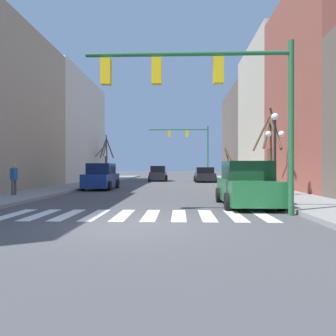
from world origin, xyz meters
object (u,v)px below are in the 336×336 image
at_px(street_lamp_right_corner, 275,137).
at_px(car_parked_right_far, 101,177).
at_px(traffic_signal_near, 211,86).
at_px(car_parked_left_near, 158,174).
at_px(street_tree_left_near, 270,154).
at_px(street_tree_right_near, 227,162).
at_px(street_tree_left_far, 106,159).
at_px(pedestrian_on_right_sidewalk, 14,176).
at_px(pedestrian_waiting_at_curb, 250,173).
at_px(car_parked_right_mid, 246,185).
at_px(car_parked_left_far, 205,175).
at_px(traffic_signal_far, 191,141).

distance_m(street_lamp_right_corner, car_parked_right_far, 12.26).
relative_size(traffic_signal_near, car_parked_left_near, 1.63).
height_order(street_tree_left_near, street_tree_right_near, street_tree_left_near).
bearing_deg(street_tree_left_far, pedestrian_on_right_sidewalk, -90.00).
xyz_separation_m(car_parked_right_far, pedestrian_waiting_at_curb, (10.72, 1.96, 0.24)).
bearing_deg(street_tree_left_far, car_parked_right_mid, -64.92).
distance_m(car_parked_right_far, street_tree_left_near, 11.37).
xyz_separation_m(car_parked_right_mid, street_tree_left_far, (-10.99, 23.50, 1.69)).
distance_m(traffic_signal_near, pedestrian_on_right_sidewalk, 11.26).
height_order(car_parked_right_far, pedestrian_on_right_sidewalk, car_parked_right_far).
distance_m(car_parked_left_far, pedestrian_on_right_sidewalk, 21.35).
bearing_deg(street_tree_left_far, car_parked_left_near, -2.32).
bearing_deg(street_lamp_right_corner, street_tree_left_near, 78.13).
xyz_separation_m(traffic_signal_far, street_tree_left_near, (4.02, -21.98, -2.59)).
relative_size(street_tree_left_far, street_tree_left_near, 1.01).
bearing_deg(pedestrian_on_right_sidewalk, pedestrian_waiting_at_curb, -56.96).
xyz_separation_m(car_parked_left_far, street_tree_right_near, (3.21, 6.10, 1.43)).
bearing_deg(street_lamp_right_corner, car_parked_left_near, 109.12).
xyz_separation_m(street_tree_left_far, street_tree_left_near, (13.75, -16.81, -0.17)).
relative_size(street_lamp_right_corner, street_tree_left_far, 0.80).
distance_m(car_parked_left_far, car_parked_left_near, 5.37).
distance_m(car_parked_right_mid, street_tree_left_near, 7.39).
bearing_deg(traffic_signal_far, car_parked_left_far, -80.49).
xyz_separation_m(street_lamp_right_corner, car_parked_right_far, (-10.12, 6.56, -2.18)).
distance_m(street_lamp_right_corner, street_tree_left_far, 24.28).
bearing_deg(car_parked_left_far, traffic_signal_near, 176.11).
relative_size(traffic_signal_far, car_parked_right_mid, 1.72).
bearing_deg(street_lamp_right_corner, car_parked_left_far, 96.27).
height_order(pedestrian_waiting_at_curb, street_tree_right_near, street_tree_right_near).
distance_m(car_parked_right_far, pedestrian_waiting_at_curb, 10.90).
relative_size(street_tree_left_far, street_tree_right_near, 1.28).
distance_m(street_tree_left_far, street_tree_left_near, 21.72).
xyz_separation_m(car_parked_right_far, street_tree_left_near, (10.90, -2.86, 1.51)).
bearing_deg(car_parked_right_far, traffic_signal_near, -151.67).
height_order(traffic_signal_near, pedestrian_on_right_sidewalk, traffic_signal_near).
bearing_deg(pedestrian_on_right_sidewalk, street_lamp_right_corner, -89.11).
bearing_deg(pedestrian_waiting_at_curb, car_parked_right_mid, 113.95).
relative_size(traffic_signal_near, street_tree_left_near, 1.35).
bearing_deg(car_parked_left_near, pedestrian_on_right_sidewalk, -16.35).
bearing_deg(traffic_signal_near, pedestrian_waiting_at_curb, 73.13).
bearing_deg(street_tree_right_near, pedestrian_on_right_sidewalk, -120.11).
relative_size(pedestrian_waiting_at_curb, street_tree_left_far, 0.31).
xyz_separation_m(pedestrian_on_right_sidewalk, street_tree_left_near, (13.75, 3.68, 1.25)).
height_order(car_parked_left_near, street_tree_left_far, street_tree_left_far).
bearing_deg(car_parked_right_far, street_tree_left_near, -104.71).
height_order(car_parked_left_near, pedestrian_waiting_at_curb, pedestrian_waiting_at_curb).
xyz_separation_m(traffic_signal_near, car_parked_right_far, (-6.48, 12.03, -3.34)).
distance_m(pedestrian_on_right_sidewalk, street_tree_left_far, 20.54).
bearing_deg(pedestrian_on_right_sidewalk, car_parked_left_near, -15.35).
bearing_deg(street_tree_right_near, street_tree_left_far, -164.49).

